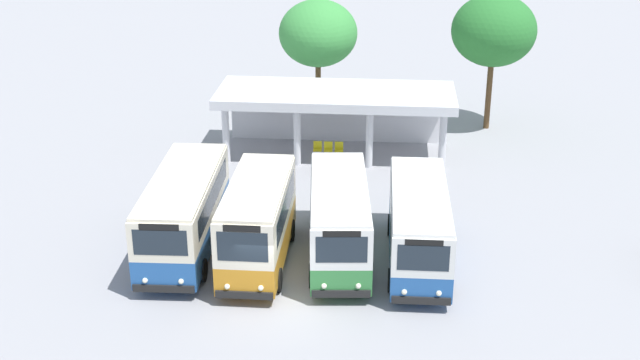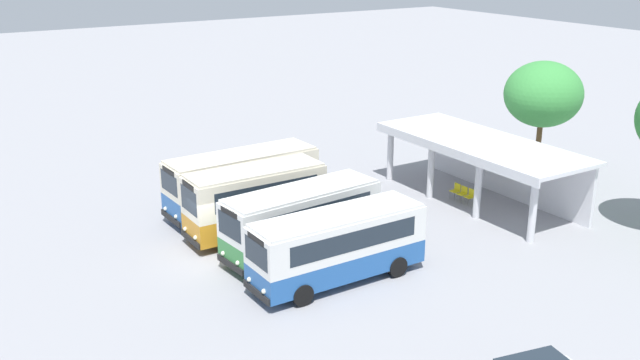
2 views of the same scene
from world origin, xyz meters
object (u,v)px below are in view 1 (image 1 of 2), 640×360
object	(u,v)px
city_bus_nearest_orange	(184,211)
waiting_chair_end_by_column	(318,148)
waiting_chair_second_from_end	(328,148)
city_bus_second_in_row	(258,221)
city_bus_middle_cream	(339,218)
city_bus_fourth_amber	(419,224)
waiting_chair_middle_seat	(339,149)

from	to	relation	value
city_bus_nearest_orange	waiting_chair_end_by_column	distance (m)	11.66
city_bus_nearest_orange	waiting_chair_second_from_end	xyz separation A→B (m)	(4.91, 10.74, -1.24)
city_bus_second_in_row	waiting_chair_second_from_end	size ratio (longest dim) A/B	7.86
city_bus_second_in_row	city_bus_nearest_orange	bearing A→B (deg)	165.01
city_bus_middle_cream	waiting_chair_second_from_end	size ratio (longest dim) A/B	8.81
waiting_chair_end_by_column	city_bus_fourth_amber	bearing A→B (deg)	-65.96
city_bus_middle_cream	waiting_chair_end_by_column	distance (m)	11.07
city_bus_middle_cream	city_bus_nearest_orange	bearing A→B (deg)	178.98
city_bus_fourth_amber	waiting_chair_end_by_column	world-z (taller)	city_bus_fourth_amber
city_bus_nearest_orange	waiting_chair_second_from_end	distance (m)	11.87
city_bus_nearest_orange	city_bus_second_in_row	xyz separation A→B (m)	(3.08, -0.83, 0.08)
waiting_chair_end_by_column	waiting_chair_second_from_end	world-z (taller)	same
waiting_chair_middle_seat	city_bus_middle_cream	bearing A→B (deg)	-86.29
city_bus_second_in_row	city_bus_middle_cream	distance (m)	3.17
city_bus_nearest_orange	waiting_chair_middle_seat	xyz separation A→B (m)	(5.46, 10.76, -1.24)
waiting_chair_second_from_end	city_bus_middle_cream	bearing A→B (deg)	-83.39
city_bus_fourth_amber	waiting_chair_end_by_column	distance (m)	12.06
city_bus_fourth_amber	waiting_chair_second_from_end	bearing A→B (deg)	111.61
city_bus_second_in_row	waiting_chair_end_by_column	world-z (taller)	city_bus_second_in_row
city_bus_fourth_amber	city_bus_nearest_orange	bearing A→B (deg)	178.65
city_bus_middle_cream	city_bus_fourth_amber	xyz separation A→B (m)	(3.08, -0.11, -0.05)
city_bus_middle_cream	waiting_chair_second_from_end	bearing A→B (deg)	96.61
city_bus_second_in_row	city_bus_middle_cream	xyz separation A→B (m)	(3.08, 0.72, -0.12)
city_bus_nearest_orange	city_bus_fourth_amber	size ratio (longest dim) A/B	1.06
city_bus_nearest_orange	waiting_chair_end_by_column	world-z (taller)	city_bus_nearest_orange
city_bus_fourth_amber	city_bus_second_in_row	bearing A→B (deg)	-174.38
city_bus_second_in_row	waiting_chair_end_by_column	size ratio (longest dim) A/B	7.86
city_bus_second_in_row	city_bus_fourth_amber	bearing A→B (deg)	5.62
city_bus_nearest_orange	waiting_chair_middle_seat	bearing A→B (deg)	63.08
waiting_chair_second_from_end	waiting_chair_middle_seat	world-z (taller)	same
city_bus_middle_cream	waiting_chair_second_from_end	distance (m)	10.98
city_bus_middle_cream	city_bus_second_in_row	bearing A→B (deg)	-166.94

